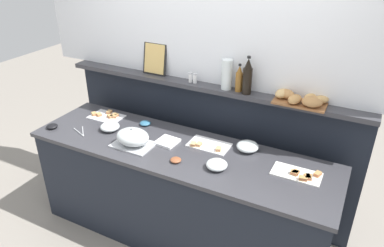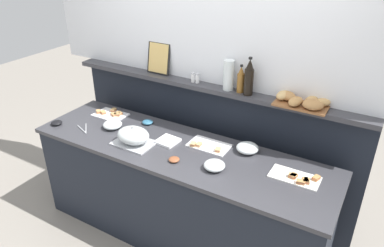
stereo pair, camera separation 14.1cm
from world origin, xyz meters
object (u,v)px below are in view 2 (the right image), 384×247
at_px(sandwich_platter_rear, 297,178).
at_px(framed_picture, 159,58).
at_px(condiment_bowl_red, 174,159).
at_px(bread_basket, 301,101).
at_px(vinegar_bottle_amber, 241,80).
at_px(glass_bowl_medium, 247,148).
at_px(condiment_bowl_dark, 148,122).
at_px(serving_tongs, 84,129).
at_px(glass_bowl_small, 112,125).
at_px(sandwich_platter_front, 208,146).
at_px(sandwich_platter_side, 111,114).
at_px(napkin_stack, 168,141).
at_px(salt_shaker, 193,77).
at_px(glass_bowl_large, 214,166).
at_px(pepper_shaker, 197,78).
at_px(condiment_bowl_teal, 57,123).
at_px(serving_cloche, 133,136).
at_px(wine_bottle_dark, 249,78).
at_px(water_carafe, 229,75).

relative_size(sandwich_platter_rear, framed_picture, 1.20).
xyz_separation_m(condiment_bowl_red, bread_basket, (0.75, 0.63, 0.42)).
relative_size(vinegar_bottle_amber, bread_basket, 0.54).
relative_size(glass_bowl_medium, vinegar_bottle_amber, 0.77).
height_order(condiment_bowl_dark, serving_tongs, condiment_bowl_dark).
bearing_deg(glass_bowl_small, sandwich_platter_rear, 2.68).
relative_size(sandwich_platter_front, sandwich_platter_side, 1.08).
xyz_separation_m(glass_bowl_small, vinegar_bottle_amber, (1.02, 0.47, 0.47)).
bearing_deg(napkin_stack, condiment_bowl_red, -46.75).
distance_m(sandwich_platter_front, salt_shaker, 0.63).
xyz_separation_m(sandwich_platter_side, glass_bowl_large, (1.29, -0.31, 0.02)).
bearing_deg(pepper_shaker, condiment_bowl_teal, -148.36).
bearing_deg(salt_shaker, sandwich_platter_side, -159.91).
xyz_separation_m(sandwich_platter_front, serving_cloche, (-0.56, -0.27, 0.06)).
distance_m(napkin_stack, vinegar_bottle_amber, 0.79).
xyz_separation_m(condiment_bowl_teal, wine_bottle_dark, (1.59, 0.66, 0.52)).
bearing_deg(serving_cloche, sandwich_platter_rear, 8.54).
xyz_separation_m(sandwich_platter_rear, glass_bowl_large, (-0.57, -0.19, 0.02)).
relative_size(sandwich_platter_side, water_carafe, 1.25).
bearing_deg(sandwich_platter_rear, sandwich_platter_front, 174.44).
bearing_deg(sandwich_platter_rear, condiment_bowl_red, -164.19).
distance_m(sandwich_platter_side, glass_bowl_medium, 1.41).
relative_size(serving_tongs, water_carafe, 0.69).
distance_m(serving_cloche, framed_picture, 0.81).
distance_m(serving_tongs, pepper_shaker, 1.12).
xyz_separation_m(serving_cloche, pepper_shaker, (0.27, 0.60, 0.37)).
distance_m(sandwich_platter_rear, condiment_bowl_red, 0.93).
bearing_deg(sandwich_platter_side, bread_basket, 8.65).
relative_size(glass_bowl_small, pepper_shaker, 1.99).
relative_size(serving_cloche, condiment_bowl_teal, 3.35).
relative_size(condiment_bowl_dark, serving_tongs, 0.57).
relative_size(napkin_stack, wine_bottle_dark, 0.54).
bearing_deg(glass_bowl_small, condiment_bowl_dark, 45.77).
distance_m(sandwich_platter_rear, condiment_bowl_teal, 2.18).
distance_m(sandwich_platter_front, sandwich_platter_rear, 0.77).
bearing_deg(serving_tongs, pepper_shaker, 37.54).
bearing_deg(serving_cloche, sandwich_platter_front, 26.08).
bearing_deg(salt_shaker, sandwich_platter_rear, -19.84).
bearing_deg(water_carafe, condiment_bowl_teal, -154.11).
distance_m(serving_cloche, serving_tongs, 0.55).
bearing_deg(sandwich_platter_side, sandwich_platter_rear, -3.57).
bearing_deg(condiment_bowl_teal, sandwich_platter_side, 53.51).
relative_size(condiment_bowl_red, condiment_bowl_teal, 0.85).
relative_size(bread_basket, framed_picture, 1.48).
distance_m(glass_bowl_large, wine_bottle_dark, 0.76).
bearing_deg(wine_bottle_dark, condiment_bowl_dark, -165.61).
relative_size(glass_bowl_large, condiment_bowl_teal, 1.60).
xyz_separation_m(glass_bowl_medium, serving_tongs, (-1.42, -0.39, -0.03)).
xyz_separation_m(napkin_stack, framed_picture, (-0.40, 0.47, 0.54)).
height_order(glass_bowl_small, bread_basket, bread_basket).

